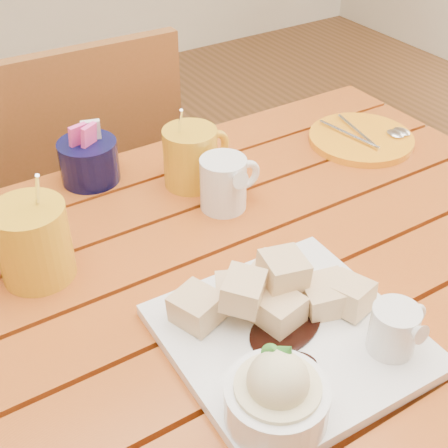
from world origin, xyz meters
TOP-DOWN VIEW (x-y plane):
  - table at (0.00, 0.00)m, footprint 1.20×0.79m
  - dessert_plate at (0.00, -0.16)m, footprint 0.29×0.29m
  - coffee_mug_left at (-0.20, 0.15)m, footprint 0.14×0.10m
  - coffee_mug_right at (0.10, 0.24)m, footprint 0.13×0.09m
  - cream_pitcher at (0.11, 0.15)m, footprint 0.11×0.09m
  - sugar_caddy at (-0.04, 0.34)m, footprint 0.10×0.10m
  - orange_saucer at (0.44, 0.19)m, footprint 0.20×0.20m
  - chair_far at (0.03, 0.65)m, footprint 0.44×0.44m

SIDE VIEW (x-z plane):
  - chair_far at x=0.03m, z-range 0.05..0.96m
  - table at x=0.00m, z-range 0.27..1.02m
  - orange_saucer at x=0.44m, z-range 0.75..0.77m
  - dessert_plate at x=0.00m, z-range 0.73..0.84m
  - sugar_caddy at x=-0.04m, z-range 0.73..0.84m
  - cream_pitcher at x=0.11m, z-range 0.75..0.84m
  - coffee_mug_right at x=0.10m, z-range 0.73..0.88m
  - coffee_mug_left at x=-0.20m, z-range 0.72..0.89m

